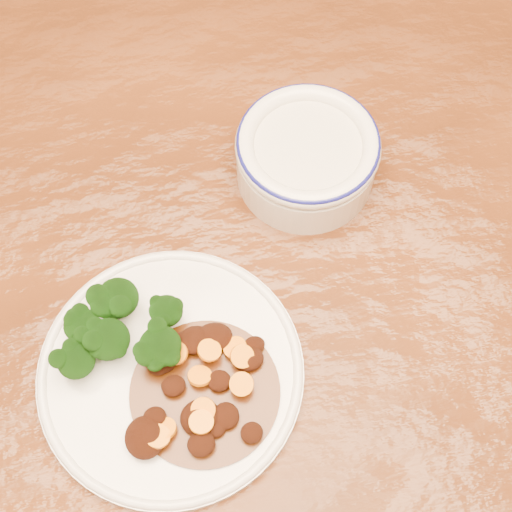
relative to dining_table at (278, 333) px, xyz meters
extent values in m
plane|color=#452011|center=(0.00, 0.00, -0.67)|extent=(4.00, 4.00, 0.00)
cube|color=#5D2C10|center=(0.00, 0.00, 0.06)|extent=(1.53, 0.96, 0.04)
cylinder|color=silver|center=(-0.11, -0.04, 0.08)|extent=(0.23, 0.23, 0.01)
torus|color=silver|center=(-0.11, -0.04, 0.09)|extent=(0.23, 0.23, 0.01)
cylinder|color=#66A052|center=(-0.15, -0.01, 0.10)|extent=(0.01, 0.01, 0.01)
ellipsoid|color=black|center=(-0.15, -0.01, 0.12)|extent=(0.04, 0.04, 0.03)
cylinder|color=#66A052|center=(-0.11, -0.03, 0.10)|extent=(0.01, 0.01, 0.01)
ellipsoid|color=black|center=(-0.11, -0.03, 0.12)|extent=(0.04, 0.04, 0.03)
cylinder|color=#66A052|center=(-0.10, 0.00, 0.10)|extent=(0.01, 0.01, 0.01)
ellipsoid|color=black|center=(-0.10, 0.00, 0.11)|extent=(0.03, 0.03, 0.02)
cylinder|color=#66A052|center=(-0.14, 0.02, 0.10)|extent=(0.01, 0.01, 0.01)
ellipsoid|color=black|center=(-0.14, 0.02, 0.12)|extent=(0.04, 0.04, 0.03)
cylinder|color=#66A052|center=(-0.18, 0.00, 0.10)|extent=(0.01, 0.01, 0.01)
ellipsoid|color=black|center=(-0.18, 0.00, 0.11)|extent=(0.03, 0.03, 0.02)
cylinder|color=#66A052|center=(-0.18, -0.03, 0.10)|extent=(0.01, 0.01, 0.01)
ellipsoid|color=black|center=(-0.18, -0.03, 0.11)|extent=(0.03, 0.03, 0.03)
cylinder|color=#441D07|center=(-0.08, -0.07, 0.09)|extent=(0.13, 0.13, 0.00)
ellipsoid|color=black|center=(-0.09, -0.02, 0.10)|extent=(0.02, 0.02, 0.01)
ellipsoid|color=black|center=(-0.05, -0.11, 0.10)|extent=(0.02, 0.02, 0.01)
ellipsoid|color=black|center=(-0.09, -0.11, 0.10)|extent=(0.02, 0.02, 0.01)
ellipsoid|color=black|center=(-0.07, -0.10, 0.10)|extent=(0.02, 0.02, 0.01)
ellipsoid|color=black|center=(-0.07, -0.03, 0.10)|extent=(0.03, 0.03, 0.02)
ellipsoid|color=black|center=(-0.09, -0.09, 0.10)|extent=(0.03, 0.03, 0.02)
ellipsoid|color=black|center=(-0.11, -0.06, 0.10)|extent=(0.02, 0.02, 0.01)
ellipsoid|color=black|center=(-0.12, -0.04, 0.10)|extent=(0.02, 0.02, 0.01)
ellipsoid|color=black|center=(-0.11, -0.02, 0.10)|extent=(0.03, 0.03, 0.01)
ellipsoid|color=black|center=(-0.04, -0.05, 0.10)|extent=(0.03, 0.02, 0.01)
ellipsoid|color=black|center=(-0.14, -0.10, 0.10)|extent=(0.03, 0.04, 0.02)
ellipsoid|color=black|center=(-0.08, -0.10, 0.10)|extent=(0.02, 0.02, 0.01)
ellipsoid|color=black|center=(-0.07, -0.06, 0.10)|extent=(0.02, 0.02, 0.01)
ellipsoid|color=black|center=(-0.08, -0.03, 0.10)|extent=(0.03, 0.03, 0.02)
ellipsoid|color=black|center=(-0.11, -0.04, 0.10)|extent=(0.02, 0.02, 0.01)
ellipsoid|color=black|center=(-0.13, -0.08, 0.10)|extent=(0.02, 0.02, 0.01)
ellipsoid|color=black|center=(-0.03, -0.04, 0.10)|extent=(0.02, 0.02, 0.01)
cylinder|color=orange|center=(-0.13, -0.10, 0.10)|extent=(0.03, 0.03, 0.01)
cylinder|color=orange|center=(-0.05, -0.05, 0.11)|extent=(0.02, 0.02, 0.01)
cylinder|color=orange|center=(-0.09, -0.09, 0.11)|extent=(0.03, 0.03, 0.01)
cylinder|color=orange|center=(-0.08, -0.06, 0.10)|extent=(0.03, 0.03, 0.01)
cylinder|color=orange|center=(-0.09, -0.10, 0.11)|extent=(0.02, 0.02, 0.01)
cylinder|color=orange|center=(-0.10, -0.03, 0.10)|extent=(0.03, 0.03, 0.01)
cylinder|color=orange|center=(-0.05, -0.04, 0.10)|extent=(0.03, 0.03, 0.01)
cylinder|color=orange|center=(-0.12, -0.10, 0.10)|extent=(0.03, 0.03, 0.01)
cylinder|color=orange|center=(-0.07, -0.04, 0.11)|extent=(0.03, 0.02, 0.01)
cylinder|color=orange|center=(-0.05, -0.07, 0.11)|extent=(0.03, 0.03, 0.01)
cylinder|color=silver|center=(0.05, 0.13, 0.10)|extent=(0.14, 0.14, 0.04)
cylinder|color=beige|center=(0.05, 0.13, 0.13)|extent=(0.10, 0.10, 0.01)
torus|color=silver|center=(0.05, 0.13, 0.13)|extent=(0.14, 0.14, 0.02)
torus|color=navy|center=(0.05, 0.13, 0.14)|extent=(0.13, 0.13, 0.01)
camera|label=1|loc=(-0.07, -0.23, 0.69)|focal=50.00mm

